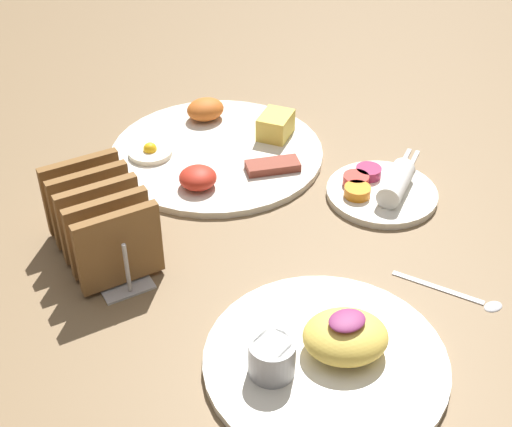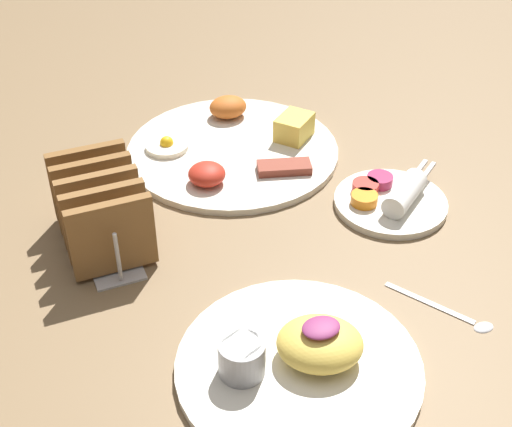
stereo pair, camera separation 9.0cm
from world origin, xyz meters
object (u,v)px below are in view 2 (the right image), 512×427
(plate_condiments, at_px, (391,199))
(toast_rack, at_px, (101,211))
(plate_foreground, at_px, (299,359))
(plate_breakfast, at_px, (234,147))

(plate_condiments, height_order, toast_rack, toast_rack)
(plate_foreground, relative_size, toast_rack, 1.42)
(plate_breakfast, height_order, toast_rack, toast_rack)
(plate_breakfast, xyz_separation_m, plate_condiments, (0.15, -0.21, 0.00))
(plate_foreground, height_order, toast_rack, toast_rack)
(plate_breakfast, bearing_deg, plate_condiments, -54.56)
(plate_condiments, height_order, plate_foreground, plate_foreground)
(plate_condiments, bearing_deg, toast_rack, 169.43)
(plate_breakfast, xyz_separation_m, toast_rack, (-0.23, -0.14, 0.04))
(plate_condiments, bearing_deg, plate_foreground, -138.04)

